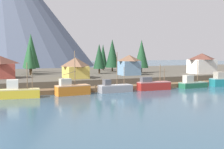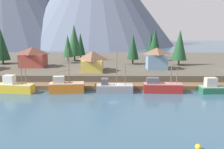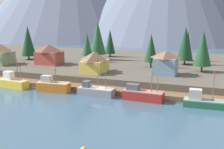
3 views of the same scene
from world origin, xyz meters
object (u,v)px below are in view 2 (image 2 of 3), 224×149
(conifer_back_right, at_px, (155,43))
(conifer_centre, at_px, (151,44))
(channel_buoy, at_px, (198,147))
(fishing_boat_grey, at_px, (114,88))
(conifer_mid_left, at_px, (2,44))
(house_yellow, at_px, (93,61))
(conifer_back_left, at_px, (180,45))
(house_red, at_px, (33,57))
(conifer_near_right, at_px, (80,44))
(fishing_boat_orange, at_px, (66,87))
(fishing_boat_red, at_px, (162,87))
(house_blue, at_px, (157,58))
(fishing_boat_green, at_px, (216,88))
(fishing_boat_yellow, at_px, (14,87))
(conifer_far_left, at_px, (133,47))
(conifer_mid_right, at_px, (74,40))
(conifer_near_left, at_px, (68,46))

(conifer_back_right, height_order, conifer_centre, conifer_back_right)
(channel_buoy, bearing_deg, fishing_boat_grey, 110.95)
(fishing_boat_grey, distance_m, conifer_mid_left, 43.92)
(house_yellow, relative_size, conifer_back_left, 0.68)
(house_yellow, xyz_separation_m, house_red, (-17.99, 7.04, 0.24))
(conifer_near_right, height_order, channel_buoy, conifer_near_right)
(fishing_boat_orange, bearing_deg, conifer_back_right, 49.06)
(house_yellow, xyz_separation_m, conifer_back_left, (25.54, 10.52, 3.40))
(channel_buoy, bearing_deg, house_red, 126.83)
(channel_buoy, bearing_deg, conifer_centre, 86.33)
(fishing_boat_red, distance_m, house_blue, 16.43)
(fishing_boat_grey, distance_m, house_red, 30.79)
(fishing_boat_green, xyz_separation_m, house_blue, (-10.20, 15.93, 4.46))
(fishing_boat_yellow, height_order, channel_buoy, fishing_boat_yellow)
(fishing_boat_orange, height_order, conifer_near_right, conifer_near_right)
(fishing_boat_yellow, relative_size, fishing_boat_green, 1.10)
(conifer_mid_left, bearing_deg, conifer_far_left, -0.47)
(fishing_boat_orange, xyz_separation_m, conifer_centre, (24.18, 41.20, 6.63))
(fishing_boat_yellow, height_order, conifer_far_left, conifer_far_left)
(fishing_boat_orange, relative_size, conifer_mid_right, 0.77)
(house_red, distance_m, conifer_near_right, 24.36)
(fishing_boat_green, height_order, conifer_back_right, conifer_back_right)
(channel_buoy, bearing_deg, conifer_near_right, 108.64)
(fishing_boat_yellow, height_order, fishing_boat_orange, fishing_boat_orange)
(fishing_boat_yellow, bearing_deg, house_yellow, 45.67)
(conifer_far_left, bearing_deg, channel_buoy, -85.79)
(conifer_near_left, xyz_separation_m, conifer_near_right, (2.19, 13.90, -0.22))
(fishing_boat_grey, xyz_separation_m, conifer_back_left, (19.91, 22.72, 7.63))
(fishing_boat_orange, distance_m, channel_buoy, 31.90)
(house_red, distance_m, conifer_near_left, 11.98)
(conifer_near_left, bearing_deg, conifer_near_right, 81.06)
(fishing_boat_red, xyz_separation_m, conifer_near_left, (-25.15, 26.99, 6.82))
(fishing_boat_red, height_order, conifer_far_left, conifer_far_left)
(fishing_boat_orange, xyz_separation_m, fishing_boat_green, (32.37, 0.09, -0.23))
(fishing_boat_yellow, bearing_deg, house_blue, 33.22)
(conifer_near_right, height_order, conifer_back_right, conifer_back_right)
(house_yellow, relative_size, house_red, 0.99)
(fishing_boat_green, xyz_separation_m, house_yellow, (-27.68, 12.39, 4.18))
(fishing_boat_yellow, bearing_deg, conifer_back_left, 36.60)
(fishing_boat_grey, distance_m, conifer_far_left, 26.36)
(house_blue, bearing_deg, conifer_near_right, 134.27)
(conifer_near_left, bearing_deg, conifer_back_right, 11.95)
(fishing_boat_grey, xyz_separation_m, conifer_mid_left, (-35.26, 25.06, 7.60))
(fishing_boat_orange, relative_size, conifer_back_right, 0.86)
(conifer_near_left, distance_m, conifer_mid_left, 20.54)
(conifer_near_right, distance_m, conifer_mid_right, 8.64)
(house_red, bearing_deg, channel_buoy, -53.17)
(house_yellow, bearing_deg, conifer_back_left, 22.38)
(fishing_boat_grey, distance_m, conifer_near_right, 43.30)
(house_red, relative_size, conifer_near_left, 0.80)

